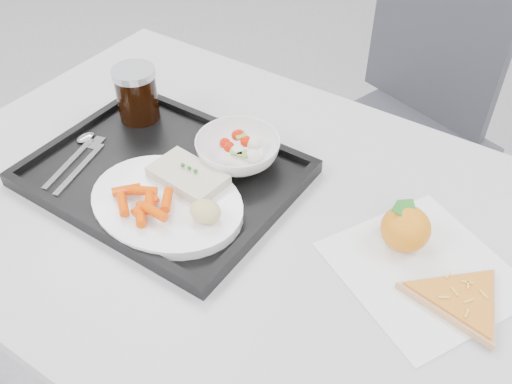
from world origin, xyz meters
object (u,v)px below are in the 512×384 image
dinner_plate (167,204)px  salad_bowl (238,150)px  cola_glass (137,93)px  tangerine (406,228)px  chair (410,107)px  table (247,237)px  pizza_slice (461,299)px  tray (164,175)px

dinner_plate → salad_bowl: 0.17m
cola_glass → tangerine: (0.57, -0.01, -0.04)m
chair → cola_glass: (-0.33, -0.68, 0.28)m
table → chair: chair is taller
dinner_plate → cola_glass: bearing=141.9°
cola_glass → tangerine: cola_glass is taller
table → cola_glass: (-0.32, 0.09, 0.14)m
chair → tangerine: bearing=-71.1°
cola_glass → tangerine: bearing=-1.3°
dinner_plate → salad_bowl: size_ratio=1.78×
dinner_plate → pizza_slice: (0.47, 0.09, -0.01)m
salad_bowl → pizza_slice: salad_bowl is taller
tangerine → pizza_slice: (0.12, -0.06, -0.02)m
cola_glass → dinner_plate: bearing=-38.1°
dinner_plate → cola_glass: (-0.22, 0.17, 0.05)m
cola_glass → tangerine: size_ratio=1.14×
pizza_slice → tangerine: bearing=151.3°
salad_bowl → pizza_slice: size_ratio=0.66×
dinner_plate → tray: bearing=134.7°
pizza_slice → dinner_plate: bearing=-168.7°
dinner_plate → salad_bowl: bearing=81.0°
salad_bowl → cola_glass: 0.24m
tangerine → pizza_slice: size_ratio=0.41×
chair → pizza_slice: size_ratio=4.04×
tray → tangerine: 0.43m
table → salad_bowl: 0.16m
chair → dinner_plate: bearing=-97.9°
cola_glass → pizza_slice: 0.69m
salad_bowl → chair: bearing=82.3°
salad_bowl → cola_glass: cola_glass is taller
table → dinner_plate: bearing=-141.9°
chair → tray: (-0.18, -0.78, 0.22)m
salad_bowl → tangerine: 0.33m
chair → tangerine: (0.24, -0.69, 0.25)m
cola_glass → pizza_slice: cola_glass is taller
table → salad_bowl: (-0.08, 0.08, 0.11)m
tangerine → pizza_slice: 0.13m
tray → dinner_plate: dinner_plate is taller
chair → salad_bowl: size_ratio=6.11×
table → tangerine: tangerine is taller
dinner_plate → tangerine: (0.35, 0.16, 0.01)m
chair → cola_glass: size_ratio=8.61×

